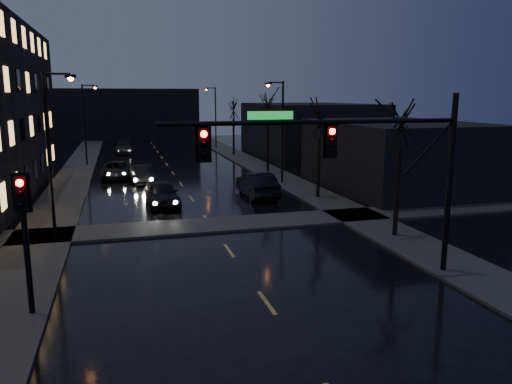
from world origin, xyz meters
TOP-DOWN VIEW (x-y plane):
  - sidewalk_left at (-8.50, 35.00)m, footprint 3.00×140.00m
  - sidewalk_right at (8.50, 35.00)m, footprint 3.00×140.00m
  - sidewalk_cross at (0.00, 18.50)m, footprint 40.00×3.00m
  - commercial_right_near at (15.50, 26.00)m, footprint 10.00×14.00m
  - commercial_right_far at (17.00, 48.00)m, footprint 12.00×18.00m
  - far_block at (-3.00, 78.00)m, footprint 22.00×10.00m
  - signal_mast at (3.85, 9.00)m, footprint 11.11×0.41m
  - signal_pole_left at (-7.50, 8.99)m, footprint 0.35×0.41m
  - tree_near at (8.40, 14.00)m, footprint 3.52×3.52m
  - tree_mid_a at (8.40, 24.00)m, footprint 3.30×3.30m
  - tree_mid_b at (8.40, 36.00)m, footprint 3.74×3.74m
  - tree_far at (8.40, 50.00)m, footprint 3.43×3.43m
  - streetlight_l_near at (-7.58, 18.00)m, footprint 1.53×0.28m
  - streetlight_l_far at (-7.58, 45.00)m, footprint 1.53×0.28m
  - streetlight_r_mid at (7.58, 30.00)m, footprint 1.53×0.28m
  - streetlight_r_far at (7.58, 58.00)m, footprint 1.53×0.28m
  - oncoming_car_a at (-2.11, 24.30)m, footprint 2.15×4.86m
  - oncoming_car_b at (-2.94, 33.17)m, footprint 1.98×4.49m
  - oncoming_car_c at (-4.94, 36.50)m, footprint 2.61×5.15m
  - oncoming_car_d at (-4.08, 55.32)m, footprint 2.20×5.28m
  - lead_car at (4.47, 25.48)m, footprint 1.88×5.24m

SIDE VIEW (x-z plane):
  - sidewalk_left at x=-8.50m, z-range 0.00..0.12m
  - sidewalk_right at x=8.50m, z-range 0.00..0.12m
  - sidewalk_cross at x=0.00m, z-range 0.00..0.12m
  - oncoming_car_c at x=-4.94m, z-range 0.00..1.40m
  - oncoming_car_b at x=-2.94m, z-range 0.00..1.43m
  - oncoming_car_d at x=-4.08m, z-range 0.00..1.53m
  - oncoming_car_a at x=-2.11m, z-range 0.00..1.62m
  - lead_car at x=4.47m, z-range 0.00..1.72m
  - commercial_right_near at x=15.50m, z-range 0.00..5.00m
  - commercial_right_far at x=17.00m, z-range 0.00..6.00m
  - signal_pole_left at x=-7.50m, z-range 0.75..5.27m
  - far_block at x=-3.00m, z-range 0.00..8.00m
  - streetlight_l_near at x=-7.58m, z-range 0.77..8.77m
  - streetlight_l_far at x=-7.58m, z-range 0.77..8.77m
  - streetlight_r_mid at x=7.58m, z-range 0.77..8.77m
  - streetlight_r_far at x=7.58m, z-range 0.77..8.77m
  - signal_mast at x=3.85m, z-range 1.37..8.37m
  - tree_mid_a at x=8.40m, z-range 2.04..9.61m
  - tree_far at x=8.40m, z-range 2.12..10.00m
  - tree_near at x=8.40m, z-range 2.18..10.26m
  - tree_mid_b at x=8.40m, z-range 2.32..10.90m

